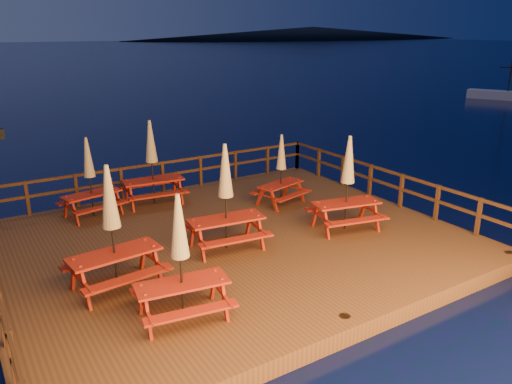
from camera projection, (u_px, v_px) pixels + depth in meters
ground at (232, 252)px, 13.80m from camera, size 500.00×500.00×0.00m
deck at (231, 245)px, 13.74m from camera, size 12.00×10.00×0.40m
deck_piles at (232, 261)px, 13.89m from camera, size 11.44×9.44×1.40m
railing at (202, 194)px, 14.86m from camera, size 11.80×9.75×1.10m
headland_right at (313, 33)px, 291.31m from camera, size 230.40×86.40×7.00m
picnic_table_0 at (112, 226)px, 10.61m from camera, size 2.13×1.82×2.82m
picnic_table_1 at (90, 176)px, 14.91m from camera, size 1.97×1.73×2.45m
picnic_table_2 at (152, 161)px, 15.96m from camera, size 2.08×1.78×2.75m
picnic_table_3 at (180, 256)px, 9.51m from camera, size 2.01×1.74×2.59m
picnic_table_4 at (281, 168)px, 16.03m from camera, size 1.88×1.68×2.30m
picnic_table_5 at (226, 196)px, 12.62m from camera, size 2.12×1.82×2.79m
picnic_table_6 at (347, 182)px, 13.89m from camera, size 2.19×1.93×2.71m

